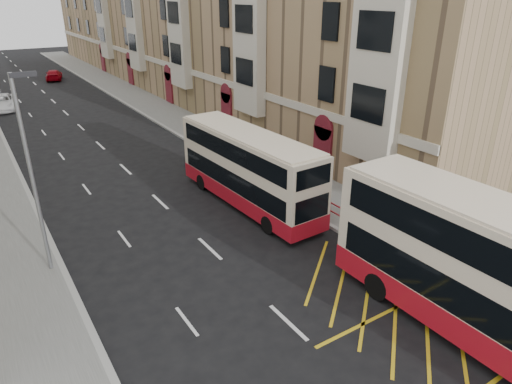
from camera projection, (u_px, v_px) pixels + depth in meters
pavement_right at (186, 123)px, 40.06m from camera, size 4.00×120.00×0.15m
kerb_right at (164, 127)px, 39.07m from camera, size 0.25×120.00×0.15m
kerb_left at (9, 151)px, 33.13m from camera, size 0.25×120.00×0.15m
road_markings at (55, 103)px, 47.67m from camera, size 10.00×110.00×0.01m
terrace_right at (180, 22)px, 52.28m from camera, size 10.75×79.00×15.25m
guard_railing at (379, 234)px, 20.22m from camera, size 0.06×6.56×1.01m
street_lamp_near at (31, 167)px, 17.27m from camera, size 0.93×0.18×8.00m
double_decker_front at (505, 284)px, 14.13m from camera, size 2.89×12.02×4.78m
double_decker_rear at (248, 169)px, 24.21m from camera, size 2.78×10.33×4.08m
pedestrian_near at (511, 301)px, 15.72m from camera, size 0.65×0.48×1.62m
pedestrian_far at (434, 255)px, 18.33m from camera, size 1.08×0.96×1.76m
white_van at (1, 102)px, 44.57m from camera, size 3.29×5.68×1.49m
car_red at (54, 75)px, 59.68m from camera, size 2.85×4.84×1.32m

